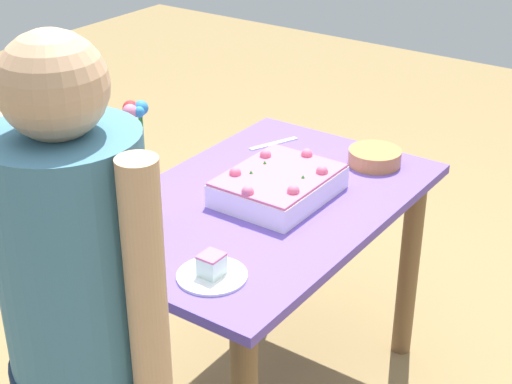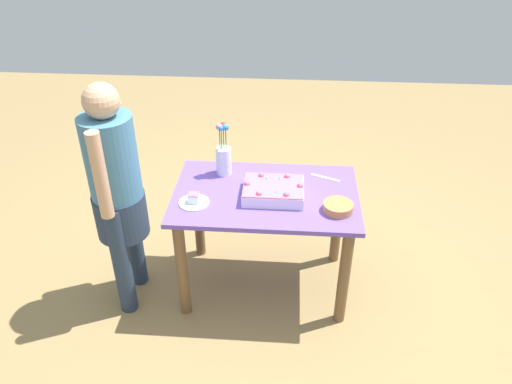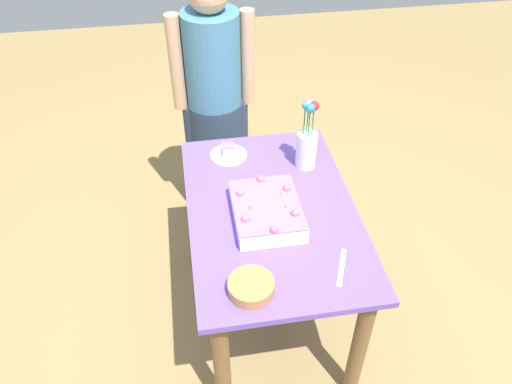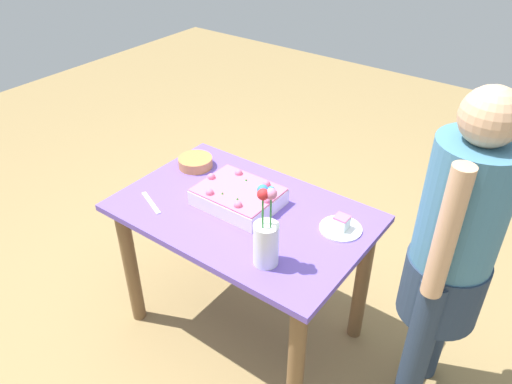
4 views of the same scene
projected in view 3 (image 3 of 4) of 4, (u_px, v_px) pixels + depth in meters
ground_plane at (269, 310)px, 2.68m from camera, size 8.00×8.00×0.00m
dining_table at (271, 233)px, 2.29m from camera, size 1.13×0.74×0.75m
sheet_cake at (267, 210)px, 2.13m from camera, size 0.36×0.28×0.10m
serving_plate_with_slice at (228, 153)px, 2.47m from camera, size 0.18×0.18×0.07m
cake_knife at (341, 267)px, 1.94m from camera, size 0.19×0.09×0.00m
flower_vase at (307, 144)px, 2.35m from camera, size 0.10×0.10×0.35m
fruit_bowl at (251, 287)px, 1.84m from camera, size 0.17×0.17×0.05m
person_standing at (214, 92)px, 2.75m from camera, size 0.31×0.45×1.49m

